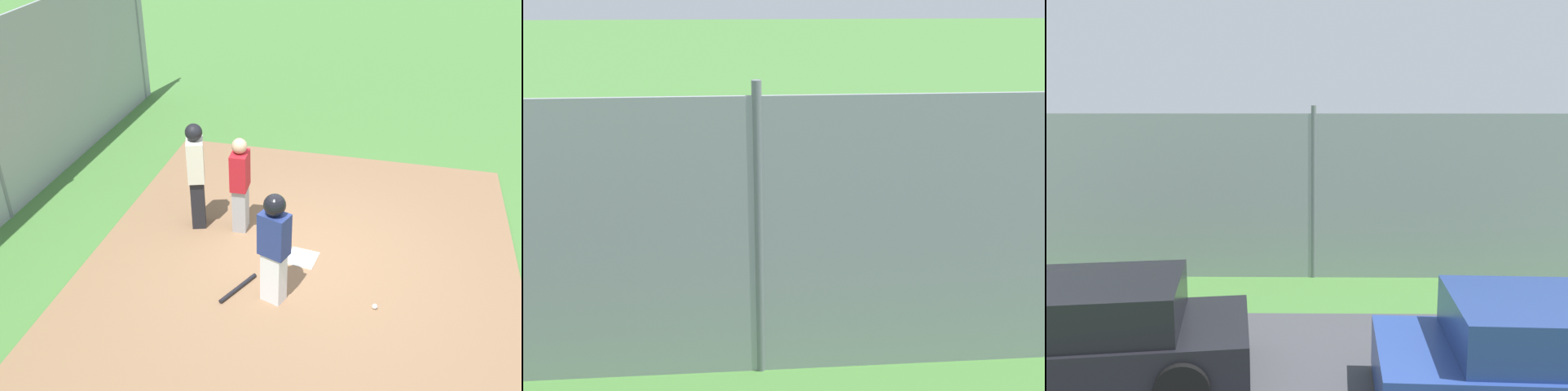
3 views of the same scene
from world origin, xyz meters
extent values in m
plane|color=#477A38|center=(0.00, 0.00, 0.00)|extent=(140.00, 140.00, 0.00)
cube|color=#896647|center=(0.00, 0.00, 0.01)|extent=(7.20, 6.40, 0.03)
cube|color=white|center=(0.00, 0.00, 0.04)|extent=(0.49, 0.49, 0.02)
cube|color=#9E9EA3|center=(-0.59, -1.14, 0.42)|extent=(0.31, 0.23, 0.77)
cube|color=#B21923|center=(-0.59, -1.14, 1.11)|extent=(0.39, 0.28, 0.61)
sphere|color=tan|center=(-0.59, -1.14, 1.54)|extent=(0.24, 0.24, 0.24)
cube|color=black|center=(-0.53, -1.84, 0.46)|extent=(0.35, 0.30, 0.87)
cube|color=beige|center=(-0.53, -1.84, 1.24)|extent=(0.44, 0.37, 0.69)
sphere|color=black|center=(-0.53, -1.84, 1.72)|extent=(0.27, 0.27, 0.27)
cube|color=silver|center=(1.00, -0.23, 0.42)|extent=(0.31, 0.36, 0.78)
cube|color=navy|center=(1.00, -0.23, 1.12)|extent=(0.37, 0.45, 0.62)
sphere|color=tan|center=(1.00, -0.23, 1.55)|extent=(0.24, 0.24, 0.24)
sphere|color=black|center=(1.00, -0.23, 1.57)|extent=(0.29, 0.29, 0.29)
cylinder|color=black|center=(0.94, -0.76, 0.06)|extent=(0.71, 0.38, 0.06)
sphere|color=white|center=(0.87, 1.16, 0.07)|extent=(0.07, 0.07, 0.07)
cube|color=#93999E|center=(0.00, -5.09, 1.60)|extent=(12.00, 0.05, 3.20)
cylinder|color=slate|center=(0.00, -5.09, 1.68)|extent=(0.10, 0.10, 3.35)
cube|color=black|center=(-2.88, -9.36, 0.44)|extent=(4.40, 2.28, 0.64)
cube|color=black|center=(-2.74, -9.34, 1.04)|extent=(2.51, 1.88, 0.56)
cylinder|color=black|center=(-1.41, -10.01, 0.34)|extent=(0.62, 0.26, 0.60)
cylinder|color=black|center=(-1.65, -8.33, 0.34)|extent=(0.62, 0.26, 0.60)
cube|color=navy|center=(2.66, -9.86, 1.04)|extent=(2.37, 1.66, 0.56)
cylinder|color=black|center=(1.48, -8.96, 0.34)|extent=(0.61, 0.20, 0.60)
camera|label=1|loc=(7.03, 1.08, 5.41)|focal=39.69mm
camera|label=2|loc=(-0.13, -10.58, 4.20)|focal=38.97mm
camera|label=3|loc=(0.01, -15.47, 3.39)|focal=37.68mm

